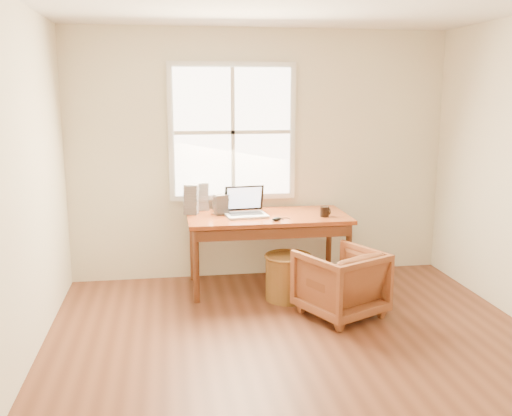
{
  "coord_description": "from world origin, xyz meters",
  "views": [
    {
      "loc": [
        -0.98,
        -3.68,
        1.95
      ],
      "look_at": [
        -0.14,
        1.65,
        0.86
      ],
      "focal_mm": 40.0,
      "sensor_mm": 36.0,
      "label": 1
    }
  ],
  "objects_px": {
    "desk": "(268,217)",
    "coffee_mug": "(324,212)",
    "wicker_stool": "(288,278)",
    "laptop": "(246,201)",
    "cd_stack_a": "(201,196)",
    "armchair": "(340,283)"
  },
  "relations": [
    {
      "from": "laptop",
      "to": "wicker_stool",
      "type": "bearing_deg",
      "value": -50.54
    },
    {
      "from": "laptop",
      "to": "armchair",
      "type": "bearing_deg",
      "value": -54.06
    },
    {
      "from": "armchair",
      "to": "coffee_mug",
      "type": "height_order",
      "value": "coffee_mug"
    },
    {
      "from": "desk",
      "to": "cd_stack_a",
      "type": "relative_size",
      "value": 5.59
    },
    {
      "from": "wicker_stool",
      "to": "cd_stack_a",
      "type": "bearing_deg",
      "value": 136.41
    },
    {
      "from": "armchair",
      "to": "cd_stack_a",
      "type": "xyz_separation_m",
      "value": [
        -1.15,
        1.2,
        0.59
      ]
    },
    {
      "from": "armchair",
      "to": "laptop",
      "type": "distance_m",
      "value": 1.24
    },
    {
      "from": "desk",
      "to": "cd_stack_a",
      "type": "distance_m",
      "value": 0.75
    },
    {
      "from": "coffee_mug",
      "to": "cd_stack_a",
      "type": "bearing_deg",
      "value": 159.12
    },
    {
      "from": "desk",
      "to": "wicker_stool",
      "type": "bearing_deg",
      "value": -70.85
    },
    {
      "from": "wicker_stool",
      "to": "laptop",
      "type": "distance_m",
      "value": 0.85
    },
    {
      "from": "desk",
      "to": "laptop",
      "type": "distance_m",
      "value": 0.28
    },
    {
      "from": "laptop",
      "to": "desk",
      "type": "bearing_deg",
      "value": 2.23
    },
    {
      "from": "desk",
      "to": "laptop",
      "type": "bearing_deg",
      "value": -171.89
    },
    {
      "from": "laptop",
      "to": "coffee_mug",
      "type": "relative_size",
      "value": 4.34
    },
    {
      "from": "desk",
      "to": "coffee_mug",
      "type": "height_order",
      "value": "coffee_mug"
    },
    {
      "from": "desk",
      "to": "armchair",
      "type": "height_order",
      "value": "desk"
    },
    {
      "from": "cd_stack_a",
      "to": "armchair",
      "type": "bearing_deg",
      "value": -46.27
    },
    {
      "from": "wicker_stool",
      "to": "laptop",
      "type": "height_order",
      "value": "laptop"
    },
    {
      "from": "armchair",
      "to": "laptop",
      "type": "height_order",
      "value": "laptop"
    },
    {
      "from": "armchair",
      "to": "wicker_stool",
      "type": "relative_size",
      "value": 1.55
    },
    {
      "from": "desk",
      "to": "armchair",
      "type": "relative_size",
      "value": 2.42
    }
  ]
}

